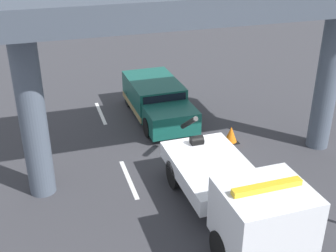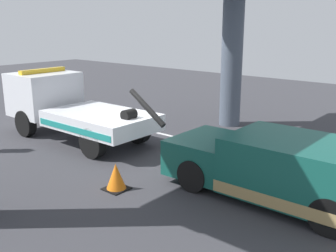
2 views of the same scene
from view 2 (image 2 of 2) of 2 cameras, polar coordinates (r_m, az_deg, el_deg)
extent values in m
cube|color=#38383D|center=(12.79, -4.78, -4.55)|extent=(60.00, 40.00, 0.10)
cube|color=silver|center=(14.55, 2.18, -1.88)|extent=(2.60, 0.16, 0.01)
cube|color=silver|center=(18.73, -12.39, 1.59)|extent=(2.60, 0.16, 0.01)
cube|color=white|center=(13.72, -9.77, 0.87)|extent=(3.87, 2.45, 0.55)
cube|color=white|center=(16.24, -17.60, 4.54)|extent=(2.08, 2.33, 1.65)
cube|color=black|center=(16.69, -18.86, 5.97)|extent=(0.09, 2.21, 0.66)
cube|color=teal|center=(13.02, -13.76, -0.48)|extent=(3.65, 0.07, 0.20)
cylinder|color=black|center=(12.01, -3.05, 2.67)|extent=(1.42, 0.20, 1.07)
cylinder|color=black|center=(12.63, -5.73, 1.65)|extent=(0.37, 0.46, 0.36)
cube|color=yellow|center=(16.11, -17.85, 7.70)|extent=(0.27, 1.92, 0.16)
cylinder|color=black|center=(15.74, -20.08, 0.38)|extent=(1.00, 0.33, 1.00)
cylinder|color=black|center=(16.84, -14.02, 1.75)|extent=(1.00, 0.33, 1.00)
cylinder|color=black|center=(12.62, -10.97, -2.42)|extent=(1.00, 0.33, 1.00)
cylinder|color=black|center=(13.97, -4.41, -0.50)|extent=(1.00, 0.33, 1.00)
cube|color=#145147|center=(9.61, 19.16, -6.00)|extent=(3.49, 2.25, 1.35)
cube|color=#145147|center=(10.76, 6.09, -4.13)|extent=(1.76, 2.14, 0.95)
cube|color=black|center=(10.19, 10.12, -2.43)|extent=(0.09, 1.94, 0.59)
cube|color=#9E8451|center=(9.79, 18.92, -8.71)|extent=(3.51, 2.26, 0.28)
cylinder|color=black|center=(10.04, 3.70, -7.24)|extent=(0.84, 0.29, 0.84)
cylinder|color=black|center=(11.55, 9.32, -4.39)|extent=(0.84, 0.29, 0.84)
cylinder|color=black|center=(8.69, 22.54, -12.08)|extent=(0.84, 0.29, 0.84)
cylinder|color=#4C5666|center=(16.33, 9.32, 9.86)|extent=(0.87, 0.87, 5.64)
cone|color=orange|center=(10.23, -7.61, -7.33)|extent=(0.53, 0.53, 0.70)
cube|color=black|center=(10.36, -7.54, -9.05)|extent=(0.59, 0.59, 0.03)
camera|label=1|loc=(25.93, -18.87, 23.96)|focal=46.67mm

